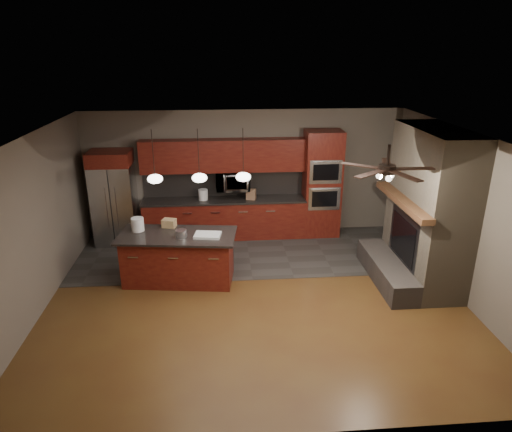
{
  "coord_description": "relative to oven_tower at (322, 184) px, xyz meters",
  "views": [
    {
      "loc": [
        -0.55,
        -6.87,
        4.09
      ],
      "look_at": [
        0.06,
        0.6,
        1.27
      ],
      "focal_mm": 32.0,
      "sensor_mm": 36.0,
      "label": 1
    }
  ],
  "objects": [
    {
      "name": "cardboard_box",
      "position": [
        -3.22,
        -1.6,
        -0.2
      ],
      "size": [
        0.28,
        0.23,
        0.15
      ],
      "primitive_type": "cube",
      "rotation": [
        0.0,
        0.0,
        -0.29
      ],
      "color": "tan",
      "rests_on": "kitchen_island"
    },
    {
      "name": "pendant_center",
      "position": [
        -2.6,
        -1.99,
        0.77
      ],
      "size": [
        0.26,
        0.26,
        0.92
      ],
      "color": "black",
      "rests_on": "ceiling"
    },
    {
      "name": "back_cabinetry",
      "position": [
        -2.18,
        0.05,
        -0.3
      ],
      "size": [
        3.59,
        0.64,
        2.2
      ],
      "color": "maroon",
      "rests_on": "ground"
    },
    {
      "name": "fireplace_column",
      "position": [
        1.34,
        -2.29,
        0.11
      ],
      "size": [
        1.3,
        2.1,
        2.8
      ],
      "color": "#6F624F",
      "rests_on": "ground"
    },
    {
      "name": "right_wall",
      "position": [
        1.8,
        -2.69,
        0.21
      ],
      "size": [
        0.02,
        6.0,
        2.8
      ],
      "primitive_type": "cube",
      "color": "#695F54",
      "rests_on": "ground"
    },
    {
      "name": "slate_tile_patch",
      "position": [
        -1.7,
        -0.89,
        -1.19
      ],
      "size": [
        7.0,
        2.4,
        0.01
      ],
      "primitive_type": "cube",
      "color": "#353330",
      "rests_on": "ground"
    },
    {
      "name": "counter_bucket",
      "position": [
        -2.63,
        0.01,
        -0.18
      ],
      "size": [
        0.23,
        0.23,
        0.23
      ],
      "primitive_type": "cylinder",
      "rotation": [
        0.0,
        0.0,
        -0.15
      ],
      "color": "white",
      "rests_on": "back_cabinetry"
    },
    {
      "name": "oven_tower",
      "position": [
        0.0,
        0.0,
        0.0
      ],
      "size": [
        0.8,
        0.63,
        2.38
      ],
      "color": "maroon",
      "rests_on": "ground"
    },
    {
      "name": "paint_tray",
      "position": [
        -2.5,
        -2.11,
        -0.25
      ],
      "size": [
        0.5,
        0.39,
        0.05
      ],
      "primitive_type": "cube",
      "rotation": [
        0.0,
        0.0,
        -0.16
      ],
      "color": "silver",
      "rests_on": "kitchen_island"
    },
    {
      "name": "ceiling_fan",
      "position": [
        0.1,
        -3.49,
        1.27
      ],
      "size": [
        1.27,
        1.33,
        0.41
      ],
      "color": "black",
      "rests_on": "ceiling"
    },
    {
      "name": "ceiling",
      "position": [
        -1.7,
        -2.69,
        1.61
      ],
      "size": [
        7.0,
        6.0,
        0.02
      ],
      "primitive_type": "cube",
      "color": "white",
      "rests_on": "back_wall"
    },
    {
      "name": "pendant_left",
      "position": [
        -3.35,
        -1.99,
        0.77
      ],
      "size": [
        0.26,
        0.26,
        0.92
      ],
      "color": "black",
      "rests_on": "ceiling"
    },
    {
      "name": "white_bucket",
      "position": [
        -3.76,
        -1.74,
        -0.15
      ],
      "size": [
        0.31,
        0.31,
        0.24
      ],
      "primitive_type": "cylinder",
      "rotation": [
        0.0,
        0.0,
        -0.48
      ],
      "color": "white",
      "rests_on": "kitchen_island"
    },
    {
      "name": "counter_box",
      "position": [
        -1.58,
        -0.04,
        -0.18
      ],
      "size": [
        0.23,
        0.2,
        0.22
      ],
      "primitive_type": "cube",
      "rotation": [
        0.0,
        0.0,
        -0.27
      ],
      "color": "#91664A",
      "rests_on": "back_cabinetry"
    },
    {
      "name": "pendant_right",
      "position": [
        -1.85,
        -1.99,
        0.77
      ],
      "size": [
        0.26,
        0.26,
        0.92
      ],
      "color": "black",
      "rests_on": "ceiling"
    },
    {
      "name": "microwave",
      "position": [
        -1.98,
        0.06,
        0.11
      ],
      "size": [
        0.73,
        0.41,
        0.5
      ],
      "primitive_type": "imported",
      "color": "silver",
      "rests_on": "back_cabinetry"
    },
    {
      "name": "paint_can",
      "position": [
        -2.96,
        -2.1,
        -0.21
      ],
      "size": [
        0.24,
        0.24,
        0.13
      ],
      "primitive_type": "cylinder",
      "rotation": [
        0.0,
        0.0,
        0.29
      ],
      "color": "#B8B7BC",
      "rests_on": "kitchen_island"
    },
    {
      "name": "ground",
      "position": [
        -1.7,
        -2.69,
        -1.19
      ],
      "size": [
        7.0,
        7.0,
        0.0
      ],
      "primitive_type": "plane",
      "color": "brown",
      "rests_on": "ground"
    },
    {
      "name": "left_wall",
      "position": [
        -5.2,
        -2.69,
        0.21
      ],
      "size": [
        0.02,
        6.0,
        2.8
      ],
      "primitive_type": "cube",
      "color": "#695F54",
      "rests_on": "ground"
    },
    {
      "name": "refrigerator",
      "position": [
        -4.52,
        -0.07,
        -0.17
      ],
      "size": [
        0.87,
        0.75,
        2.04
      ],
      "color": "silver",
      "rests_on": "ground"
    },
    {
      "name": "back_wall",
      "position": [
        -1.7,
        0.31,
        0.21
      ],
      "size": [
        7.0,
        0.02,
        2.8
      ],
      "primitive_type": "cube",
      "color": "#695F54",
      "rests_on": "ground"
    },
    {
      "name": "kitchen_island",
      "position": [
        -3.05,
        -1.98,
        -0.73
      ],
      "size": [
        2.18,
        1.2,
        0.92
      ],
      "rotation": [
        0.0,
        0.0,
        -0.13
      ],
      "color": "maroon",
      "rests_on": "ground"
    }
  ]
}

